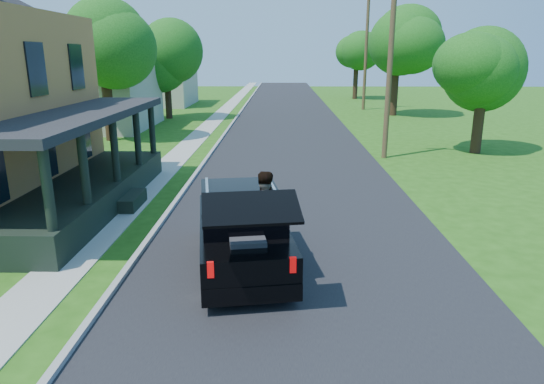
{
  "coord_description": "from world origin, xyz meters",
  "views": [
    {
      "loc": [
        -0.51,
        -9.07,
        4.82
      ],
      "look_at": [
        -0.74,
        3.0,
        1.4
      ],
      "focal_mm": 32.0,
      "sensor_mm": 36.0,
      "label": 1
    }
  ],
  "objects_px": {
    "skateboarder": "(264,211)",
    "black_suv": "(242,230)",
    "utility_pole_near": "(390,67)",
    "tree_right_near": "(484,60)"
  },
  "relations": [
    {
      "from": "skateboarder",
      "to": "black_suv",
      "type": "bearing_deg",
      "value": -11.52
    },
    {
      "from": "skateboarder",
      "to": "utility_pole_near",
      "type": "height_order",
      "value": "utility_pole_near"
    },
    {
      "from": "black_suv",
      "to": "utility_pole_near",
      "type": "height_order",
      "value": "utility_pole_near"
    },
    {
      "from": "skateboarder",
      "to": "tree_right_near",
      "type": "bearing_deg",
      "value": -138.0
    },
    {
      "from": "skateboarder",
      "to": "utility_pole_near",
      "type": "relative_size",
      "value": 0.23
    },
    {
      "from": "black_suv",
      "to": "tree_right_near",
      "type": "height_order",
      "value": "tree_right_near"
    },
    {
      "from": "utility_pole_near",
      "to": "skateboarder",
      "type": "bearing_deg",
      "value": -103.13
    },
    {
      "from": "skateboarder",
      "to": "tree_right_near",
      "type": "xyz_separation_m",
      "value": [
        10.28,
        14.04,
        3.19
      ]
    },
    {
      "from": "skateboarder",
      "to": "tree_right_near",
      "type": "height_order",
      "value": "tree_right_near"
    },
    {
      "from": "skateboarder",
      "to": "utility_pole_near",
      "type": "bearing_deg",
      "value": -124.91
    }
  ]
}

